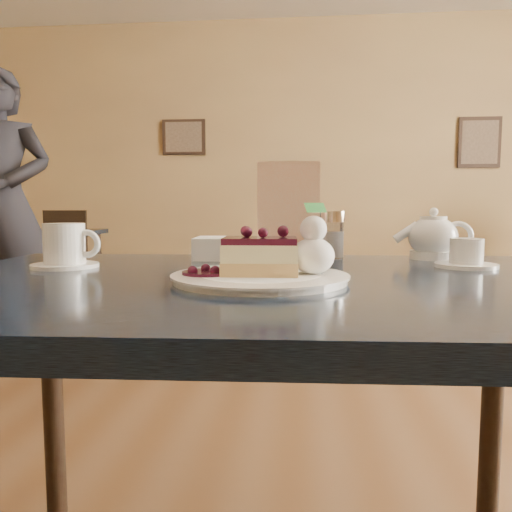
# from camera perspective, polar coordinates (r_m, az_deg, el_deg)

# --- Properties ---
(main_table) EXTENTS (1.27, 0.88, 0.78)m
(main_table) POSITION_cam_1_polar(r_m,az_deg,el_deg) (0.90, 0.61, -7.60)
(main_table) COLOR #15253B
(main_table) RESTS_ON ground
(dessert_plate) EXTENTS (0.29, 0.29, 0.01)m
(dessert_plate) POSITION_cam_1_polar(r_m,az_deg,el_deg) (0.83, 0.46, -2.55)
(dessert_plate) COLOR white
(dessert_plate) RESTS_ON main_table
(cheesecake_slice) EXTENTS (0.13, 0.09, 0.06)m
(cheesecake_slice) POSITION_cam_1_polar(r_m,az_deg,el_deg) (0.82, 0.47, -0.04)
(cheesecake_slice) COLOR #ECC686
(cheesecake_slice) RESTS_ON dessert_plate
(whipped_cream) EXTENTS (0.07, 0.07, 0.06)m
(whipped_cream) POSITION_cam_1_polar(r_m,az_deg,el_deg) (0.84, 6.53, 0.02)
(whipped_cream) COLOR white
(whipped_cream) RESTS_ON dessert_plate
(berry_sauce) EXTENTS (0.08, 0.08, 0.01)m
(berry_sauce) POSITION_cam_1_polar(r_m,az_deg,el_deg) (0.83, -5.62, -1.93)
(berry_sauce) COLOR black
(berry_sauce) RESTS_ON dessert_plate
(coffee_set) EXTENTS (0.14, 0.13, 0.09)m
(coffee_set) POSITION_cam_1_polar(r_m,az_deg,el_deg) (1.09, -20.92, 0.89)
(coffee_set) COLOR white
(coffee_set) RESTS_ON main_table
(tea_set) EXTENTS (0.20, 0.28, 0.11)m
(tea_set) POSITION_cam_1_polar(r_m,az_deg,el_deg) (1.22, 20.13, 1.58)
(tea_set) COLOR white
(tea_set) RESTS_ON main_table
(menu_card) EXTENTS (0.15, 0.04, 0.23)m
(menu_card) POSITION_cam_1_polar(r_m,az_deg,el_deg) (1.17, 3.72, 5.14)
(menu_card) COLOR #FFF2CF
(menu_card) RESTS_ON main_table
(sugar_shaker) EXTENTS (0.06, 0.06, 0.11)m
(sugar_shaker) POSITION_cam_1_polar(r_m,az_deg,el_deg) (1.21, 8.64, 2.47)
(sugar_shaker) COLOR white
(sugar_shaker) RESTS_ON main_table
(napkin_stack) EXTENTS (0.13, 0.13, 0.05)m
(napkin_stack) POSITION_cam_1_polar(r_m,az_deg,el_deg) (1.19, -3.93, 0.92)
(napkin_stack) COLOR white
(napkin_stack) RESTS_ON main_table
(bg_table_far_left) EXTENTS (0.98, 1.70, 1.13)m
(bg_table_far_left) POSITION_cam_1_polar(r_m,az_deg,el_deg) (4.58, -23.38, -5.31)
(bg_table_far_left) COLOR #15253B
(bg_table_far_left) RESTS_ON ground
(patron) EXTENTS (0.73, 0.54, 1.85)m
(patron) POSITION_cam_1_polar(r_m,az_deg,el_deg) (3.86, -27.07, 5.42)
(patron) COLOR black
(patron) RESTS_ON ground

